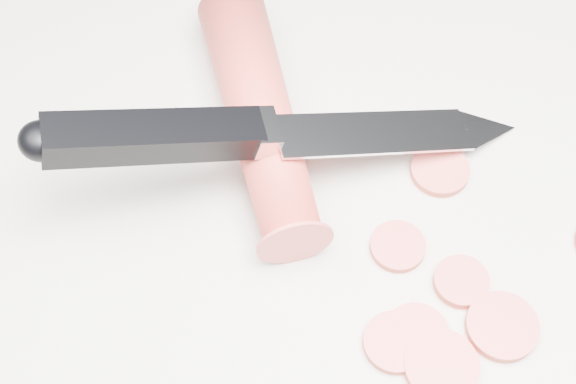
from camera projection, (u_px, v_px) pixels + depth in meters
ground at (393, 226)px, 0.47m from camera, size 2.40×2.40×0.00m
carrot at (260, 115)px, 0.48m from camera, size 0.11×0.18×0.04m
carrot_slice_0 at (441, 366)px, 0.42m from camera, size 0.04×0.04×0.01m
carrot_slice_1 at (395, 342)px, 0.43m from camera, size 0.03×0.03×0.01m
carrot_slice_2 at (440, 170)px, 0.48m from camera, size 0.04×0.04×0.01m
carrot_slice_3 at (461, 282)px, 0.45m from camera, size 0.03×0.03×0.01m
carrot_slice_5 at (398, 246)px, 0.46m from camera, size 0.03×0.03×0.01m
carrot_slice_6 at (416, 335)px, 0.43m from camera, size 0.04×0.04×0.01m
carrot_slice_7 at (502, 326)px, 0.43m from camera, size 0.04×0.04×0.01m
kitchen_knife at (293, 127)px, 0.45m from camera, size 0.27×0.16×0.09m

